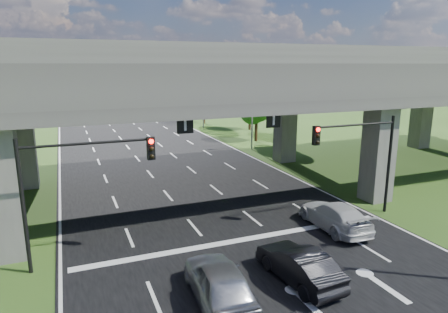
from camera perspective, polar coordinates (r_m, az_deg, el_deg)
ground at (r=18.50m, az=7.26°, el=-16.05°), size 160.00×160.00×0.00m
road at (r=26.87m, az=-3.22°, el=-6.41°), size 18.00×120.00×0.03m
overpass at (r=27.26m, az=-4.81°, el=10.82°), size 80.00×15.00×10.00m
signal_right at (r=24.46m, az=19.15°, el=1.06°), size 5.76×0.54×6.00m
signal_left at (r=18.59m, az=-20.45°, el=-2.69°), size 5.76×0.54×6.00m
streetlight_far at (r=42.25m, az=3.60°, el=8.81°), size 3.38×0.25×10.00m
streetlight_beyond at (r=57.08m, az=-3.43°, el=9.91°), size 3.38×0.25×10.00m
tree_left_far at (r=56.36m, az=-27.16°, el=7.75°), size 4.80×4.80×8.32m
tree_right_near at (r=47.24m, az=4.73°, el=7.59°), size 4.20×4.20×7.28m
tree_right_mid at (r=55.74m, az=3.79°, el=8.11°), size 3.91×3.90×6.76m
tree_right_far at (r=61.55m, az=-2.89°, el=9.19°), size 4.50×4.50×7.80m
car_silver at (r=15.90m, az=-0.67°, el=-17.51°), size 2.43×5.14×1.70m
car_dark at (r=17.59m, az=10.61°, el=-14.96°), size 1.91×4.59×1.48m
car_white at (r=23.21m, az=15.48°, el=-8.13°), size 2.26×5.16×1.47m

